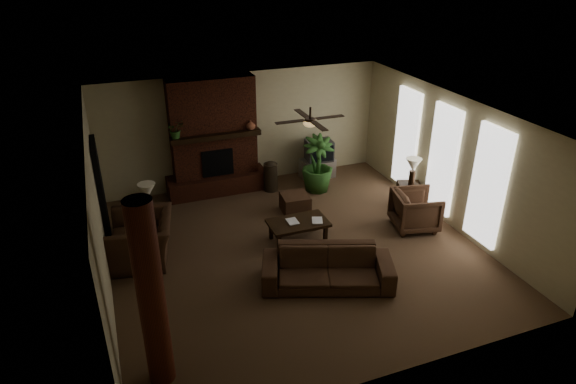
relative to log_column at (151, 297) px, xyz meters
name	(u,v)px	position (x,y,z in m)	size (l,w,h in m)	color
room_shell	(296,186)	(2.95, 2.40, 0.00)	(7.00, 7.00, 7.00)	brown
fireplace	(215,146)	(2.15, 5.62, -0.24)	(2.40, 0.70, 2.80)	#4E2214
windows	(443,160)	(6.40, 2.60, -0.05)	(0.08, 3.65, 2.35)	white
log_column	(151,297)	(0.00, 0.00, 0.00)	(0.36, 0.36, 2.80)	#562415
doorway	(101,192)	(-0.49, 4.20, -0.35)	(0.10, 1.00, 2.10)	black
ceiling_fan	(310,122)	(3.35, 2.70, 1.13)	(1.35, 1.35, 0.37)	black
sofa	(328,262)	(3.07, 1.16, -0.95)	(2.30, 0.67, 0.90)	#442C1D
armchair_left	(141,232)	(0.11, 3.16, -0.82)	(1.33, 0.87, 1.16)	#442C1D
armchair_right	(416,209)	(5.66, 2.32, -0.94)	(0.89, 0.83, 0.91)	#442C1D
coffee_table	(298,224)	(3.14, 2.73, -1.03)	(1.20, 0.70, 0.43)	black
ottoman	(295,203)	(3.55, 3.93, -1.20)	(0.60, 0.60, 0.40)	#442C1D
tv_stand	(317,168)	(4.78, 5.46, -1.15)	(0.85, 0.50, 0.50)	#B8B8BA
tv	(319,150)	(4.79, 5.41, -0.64)	(0.70, 0.59, 0.52)	#353638
floor_vase	(271,174)	(3.39, 5.15, -0.97)	(0.34, 0.34, 0.77)	#2E251A
floor_plant	(317,175)	(4.46, 4.76, -1.01)	(0.78, 1.39, 0.78)	#2C5622
side_table_left	(152,223)	(0.40, 4.01, -1.12)	(0.50, 0.50, 0.55)	black
lamp_left	(147,193)	(0.37, 3.96, -0.40)	(0.40, 0.40, 0.65)	black
side_table_right	(409,195)	(6.10, 3.24, -1.12)	(0.50, 0.50, 0.55)	black
lamp_right	(413,167)	(6.10, 3.19, -0.40)	(0.42, 0.42, 0.65)	black
mantel_plant	(176,131)	(1.25, 5.40, 0.32)	(0.38, 0.42, 0.33)	#2C5622
mantel_vase	(251,125)	(2.99, 5.36, 0.27)	(0.22, 0.23, 0.22)	brown
book_a	(287,217)	(2.92, 2.75, -0.83)	(0.22, 0.03, 0.29)	#999999
book_b	(312,215)	(3.42, 2.65, -0.82)	(0.21, 0.02, 0.29)	#999999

